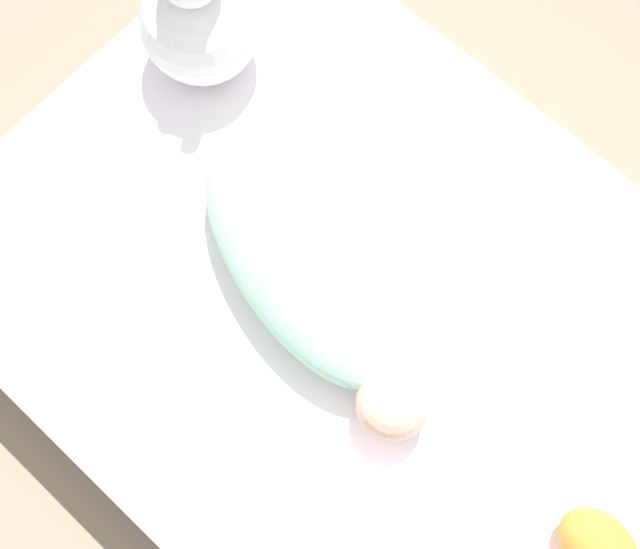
{
  "coord_description": "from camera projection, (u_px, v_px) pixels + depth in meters",
  "views": [
    {
      "loc": [
        0.25,
        -0.32,
        1.61
      ],
      "look_at": [
        -0.03,
        -0.01,
        0.27
      ],
      "focal_mm": 50.0,
      "sensor_mm": 36.0,
      "label": 1
    }
  ],
  "objects": [
    {
      "name": "turtle_plush",
      "position": [
        602.0,
        549.0,
        1.29
      ],
      "size": [
        0.16,
        0.09,
        0.09
      ],
      "color": "orange",
      "rests_on": "bed_mattress"
    },
    {
      "name": "ground_plane",
      "position": [
        338.0,
        325.0,
        1.66
      ],
      "size": [
        12.0,
        12.0,
        0.0
      ],
      "primitive_type": "plane",
      "color": "#7A6B56"
    },
    {
      "name": "swaddled_baby",
      "position": [
        308.0,
        275.0,
        1.39
      ],
      "size": [
        0.56,
        0.32,
        0.14
      ],
      "rotation": [
        0.0,
        0.0,
        6.02
      ],
      "color": "#99D6B2",
      "rests_on": "bed_mattress"
    },
    {
      "name": "bed_mattress",
      "position": [
        339.0,
        310.0,
        1.55
      ],
      "size": [
        1.23,
        0.96,
        0.22
      ],
      "color": "white",
      "rests_on": "ground_plane"
    },
    {
      "name": "bunny_plush",
      "position": [
        199.0,
        17.0,
        1.46
      ],
      "size": [
        0.2,
        0.2,
        0.35
      ],
      "color": "white",
      "rests_on": "bed_mattress"
    }
  ]
}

